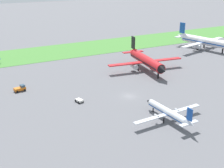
# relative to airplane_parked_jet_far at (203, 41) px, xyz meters

# --- Properties ---
(ground_plane) EXTENTS (600.00, 600.00, 0.00)m
(ground_plane) POSITION_rel_airplane_parked_jet_far_xyz_m (-62.79, -34.43, -4.16)
(ground_plane) COLOR slate
(grass_taxiway_strip) EXTENTS (360.00, 28.00, 0.08)m
(grass_taxiway_strip) POSITION_rel_airplane_parked_jet_far_xyz_m (-62.79, 28.88, -4.12)
(grass_taxiway_strip) COLOR #478438
(grass_taxiway_strip) RESTS_ON ground_plane
(airplane_parked_jet_far) EXTENTS (32.26, 31.86, 11.54)m
(airplane_parked_jet_far) POSITION_rel_airplane_parked_jet_far_xyz_m (0.00, 0.00, 0.00)
(airplane_parked_jet_far) COLOR white
(airplane_parked_jet_far) RESTS_ON ground_plane
(airplane_foreground_turboprop) EXTENTS (21.56, 18.46, 6.45)m
(airplane_foreground_turboprop) POSITION_rel_airplane_parked_jet_far_xyz_m (-62.26, -53.36, -1.79)
(airplane_foreground_turboprop) COLOR silver
(airplane_foreground_turboprop) RESTS_ON ground_plane
(airplane_midfield_jet) EXTENTS (30.90, 30.40, 10.93)m
(airplane_midfield_jet) POSITION_rel_airplane_parked_jet_far_xyz_m (-43.47, -14.68, -0.22)
(airplane_midfield_jet) COLOR red
(airplane_midfield_jet) RESTS_ON ground_plane
(pushback_tug_near_gate) EXTENTS (3.88, 2.62, 1.95)m
(pushback_tug_near_gate) POSITION_rel_airplane_parked_jet_far_xyz_m (-91.91, -14.04, -3.24)
(pushback_tug_near_gate) COLOR orange
(pushback_tug_near_gate) RESTS_ON ground_plane
(baggage_cart_midfield) EXTENTS (2.17, 2.67, 0.90)m
(baggage_cart_midfield) POSITION_rel_airplane_parked_jet_far_xyz_m (-78.33, -31.36, -3.59)
(baggage_cart_midfield) COLOR white
(baggage_cart_midfield) RESTS_ON ground_plane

